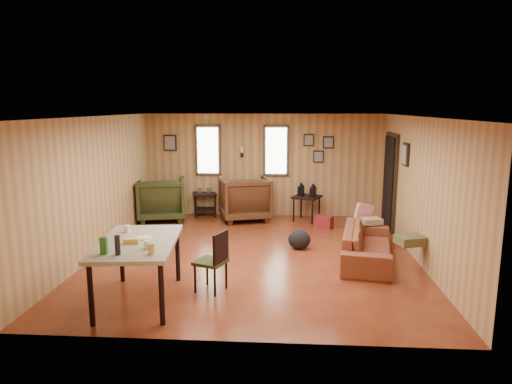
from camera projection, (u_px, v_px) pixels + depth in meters
The scene contains 11 objects.
room at pixel (265, 185), 8.03m from camera, with size 5.54×6.04×2.44m.
sofa at pixel (368, 239), 7.61m from camera, with size 1.96×0.57×0.77m, color brown.
recliner_brown at pixel (245, 196), 10.39m from camera, with size 1.07×1.00×1.10m, color #452614.
recliner_green at pixel (162, 197), 10.39m from camera, with size 1.04×0.97×1.07m, color #2E3518.
end_table at pixel (205, 200), 10.81m from camera, with size 0.64×0.61×0.68m.
side_table at pixel (307, 195), 10.28m from camera, with size 0.73×0.73×0.89m.
cooler at pixel (324, 222), 9.76m from camera, with size 0.44×0.38×0.26m.
backpack at pixel (299, 240), 8.30m from camera, with size 0.49×0.42×0.35m.
sofa_pillows at pixel (387, 227), 7.88m from camera, with size 0.93×1.84×0.38m.
dining_table at pixel (138, 247), 5.97m from camera, with size 1.14×1.72×1.07m.
dining_chair at pixel (215, 258), 6.35m from camera, with size 0.51×0.51×0.87m.
Camera 1 is at (0.53, -7.63, 2.57)m, focal length 32.00 mm.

